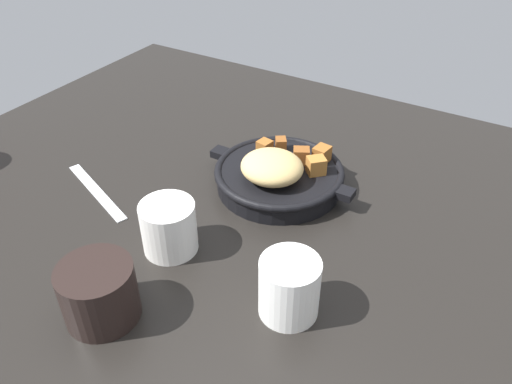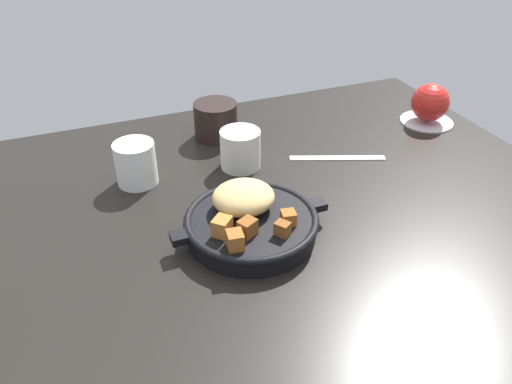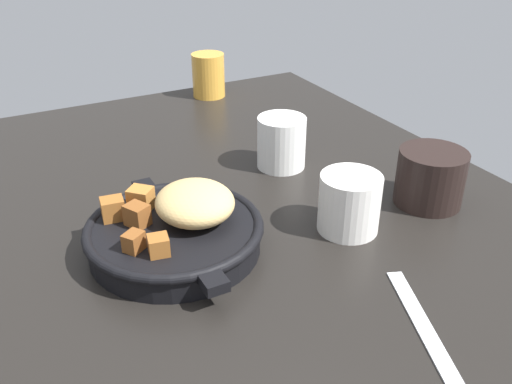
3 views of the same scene
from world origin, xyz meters
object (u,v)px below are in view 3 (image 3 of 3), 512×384
at_px(coffee_mug_dark, 430,177).
at_px(cast_iron_skillet, 177,229).
at_px(butter_knife, 427,331).
at_px(ceramic_mug_white, 349,203).
at_px(white_creamer_pitcher, 281,142).
at_px(juice_glass_amber, 208,75).

bearing_deg(coffee_mug_dark, cast_iron_skillet, -99.23).
bearing_deg(butter_knife, coffee_mug_dark, 158.32).
bearing_deg(coffee_mug_dark, ceramic_mug_white, -88.13).
xyz_separation_m(coffee_mug_dark, white_creamer_pitcher, (-0.18, -0.11, 0.00)).
distance_m(butter_knife, white_creamer_pitcher, 0.37).
height_order(juice_glass_amber, coffee_mug_dark, juice_glass_amber).
distance_m(cast_iron_skillet, white_creamer_pitcher, 0.25).
relative_size(cast_iron_skillet, coffee_mug_dark, 2.81).
bearing_deg(butter_knife, juice_glass_amber, -165.91).
height_order(cast_iron_skillet, ceramic_mug_white, cast_iron_skillet).
bearing_deg(ceramic_mug_white, white_creamer_pitcher, 175.32).
height_order(coffee_mug_dark, white_creamer_pitcher, white_creamer_pitcher).
distance_m(juice_glass_amber, coffee_mug_dark, 0.52).
bearing_deg(white_creamer_pitcher, ceramic_mug_white, -4.68).
bearing_deg(cast_iron_skillet, coffee_mug_dark, 80.77).
xyz_separation_m(cast_iron_skillet, butter_knife, (0.24, 0.15, -0.02)).
distance_m(juice_glass_amber, ceramic_mug_white, 0.52).
bearing_deg(coffee_mug_dark, white_creamer_pitcher, -147.59).
xyz_separation_m(coffee_mug_dark, ceramic_mug_white, (0.00, -0.13, -0.00)).
height_order(juice_glass_amber, white_creamer_pitcher, juice_glass_amber).
xyz_separation_m(cast_iron_skillet, juice_glass_amber, (-0.47, 0.24, 0.02)).
relative_size(butter_knife, juice_glass_amber, 2.17).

